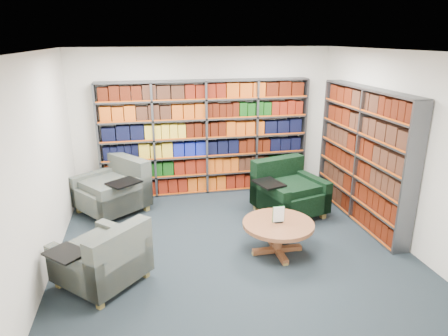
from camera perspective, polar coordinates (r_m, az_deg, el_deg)
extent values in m
cube|color=black|center=(6.03, 1.18, -11.34)|extent=(5.00, 5.00, 0.01)
cube|color=white|center=(5.25, 1.39, 16.41)|extent=(5.00, 5.00, 0.01)
cube|color=white|center=(7.87, -2.84, 6.68)|extent=(5.00, 0.01, 2.80)
cube|color=white|center=(3.27, 11.34, -10.91)|extent=(5.00, 0.01, 2.80)
cube|color=white|center=(5.51, -25.04, -0.11)|extent=(0.01, 5.00, 2.80)
cube|color=white|center=(6.50, 23.37, 2.72)|extent=(0.01, 5.00, 2.80)
cube|color=#47494F|center=(7.77, -2.61, 4.28)|extent=(4.00, 0.28, 2.20)
cube|color=silver|center=(7.90, -2.76, 4.50)|extent=(4.00, 0.02, 2.20)
cube|color=#D84C0A|center=(7.65, -2.46, 4.05)|extent=(4.00, 0.01, 2.20)
cube|color=#0C390C|center=(8.05, -2.52, -2.11)|extent=(3.88, 0.21, 0.29)
cube|color=#401105|center=(7.93, -2.56, 0.38)|extent=(3.88, 0.21, 0.29)
cube|color=black|center=(7.82, -2.59, 2.94)|extent=(3.88, 0.21, 0.29)
cube|color=black|center=(7.73, -2.63, 5.56)|extent=(3.88, 0.21, 0.29)
cube|color=#AB450E|center=(7.66, -2.67, 8.24)|extent=(3.88, 0.21, 0.29)
cube|color=#401105|center=(7.61, -2.71, 10.96)|extent=(3.88, 0.21, 0.29)
cube|color=#47494F|center=(6.97, 19.21, 1.61)|extent=(0.28, 2.50, 2.20)
cube|color=silver|center=(7.03, 20.12, 1.66)|extent=(0.02, 2.50, 2.20)
cube|color=#D84C0A|center=(6.90, 18.28, 1.56)|extent=(0.02, 2.50, 2.20)
cube|color=#361C11|center=(7.27, 18.46, -5.37)|extent=(0.21, 2.38, 0.29)
cube|color=#361C11|center=(7.14, 18.75, -2.66)|extent=(0.21, 2.38, 0.29)
cube|color=#401105|center=(7.02, 19.05, 0.14)|extent=(0.21, 2.38, 0.29)
cube|color=#361C11|center=(6.92, 19.36, 3.02)|extent=(0.21, 2.38, 0.29)
cube|color=#401105|center=(6.84, 19.68, 5.99)|extent=(0.21, 2.38, 0.29)
cube|color=#401105|center=(6.78, 20.01, 9.01)|extent=(0.21, 2.38, 0.29)
cube|color=#0F263D|center=(7.34, -15.73, -3.87)|extent=(1.43, 1.43, 0.36)
cube|color=#0F263D|center=(7.47, -13.35, -1.43)|extent=(0.80, 0.95, 0.82)
cube|color=#0F263D|center=(7.66, -17.58, -2.40)|extent=(0.91, 0.74, 0.54)
cube|color=#0F263D|center=(6.97, -13.82, -4.10)|extent=(0.91, 0.74, 0.54)
cube|color=black|center=(6.79, -14.11, -2.05)|extent=(0.63, 0.61, 0.03)
cube|color=olive|center=(7.58, -19.99, -5.56)|extent=(0.11, 0.11, 0.11)
cube|color=olive|center=(6.90, -16.51, -7.55)|extent=(0.11, 0.11, 0.11)
cube|color=olive|center=(7.97, -14.76, -3.86)|extent=(0.11, 0.11, 0.11)
cube|color=olive|center=(7.33, -11.00, -5.55)|extent=(0.11, 0.11, 0.11)
cube|color=black|center=(7.07, 9.33, -4.29)|extent=(1.25, 1.25, 0.36)
cube|color=black|center=(7.29, 7.58, -1.62)|extent=(1.04, 0.49, 0.81)
cube|color=black|center=(6.80, 6.47, -4.26)|extent=(0.43, 1.02, 0.54)
cube|color=black|center=(7.29, 12.07, -3.00)|extent=(0.43, 1.02, 0.54)
cube|color=black|center=(6.62, 6.42, -2.17)|extent=(0.50, 0.58, 0.03)
cube|color=olive|center=(6.64, 8.47, -8.05)|extent=(0.10, 0.10, 0.11)
cube|color=olive|center=(7.12, 13.95, -6.52)|extent=(0.10, 0.10, 0.11)
cube|color=olive|center=(7.26, 4.62, -5.52)|extent=(0.10, 0.10, 0.11)
cube|color=olive|center=(7.70, 9.90, -4.30)|extent=(0.10, 0.10, 0.11)
cube|color=#0F263D|center=(5.38, -17.06, -12.90)|extent=(1.29, 1.29, 0.33)
cube|color=#0F263D|center=(5.04, -14.58, -12.23)|extent=(0.79, 0.79, 0.73)
cube|color=#0F263D|center=(5.55, -14.09, -10.60)|extent=(0.75, 0.74, 0.49)
cube|color=#0F263D|center=(5.14, -20.49, -13.78)|extent=(0.75, 0.74, 0.49)
cube|color=black|center=(5.02, -21.65, -11.23)|extent=(0.56, 0.56, 0.03)
cube|color=olive|center=(5.94, -16.50, -12.05)|extent=(0.10, 0.10, 0.10)
cube|color=olive|center=(5.57, -22.49, -14.97)|extent=(0.10, 0.10, 0.10)
cube|color=olive|center=(5.46, -11.11, -14.52)|extent=(0.10, 0.10, 0.10)
cube|color=olive|center=(5.05, -17.28, -18.06)|extent=(0.10, 0.10, 0.10)
cylinder|color=#9E5C3A|center=(5.75, 7.76, -7.96)|extent=(1.01, 1.01, 0.06)
cylinder|color=#9E5C3A|center=(5.85, 7.66, -9.93)|extent=(0.13, 0.13, 0.40)
cube|color=#9E5C3A|center=(5.94, 7.59, -11.47)|extent=(0.73, 0.09, 0.07)
cube|color=#9E5C3A|center=(5.94, 7.59, -11.47)|extent=(0.09, 0.73, 0.07)
cube|color=black|center=(5.74, 7.77, -7.65)|extent=(0.11, 0.06, 0.01)
cube|color=white|center=(5.69, 7.82, -6.58)|extent=(0.16, 0.01, 0.22)
cube|color=#145926|center=(5.69, 7.79, -6.55)|extent=(0.17, 0.00, 0.24)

